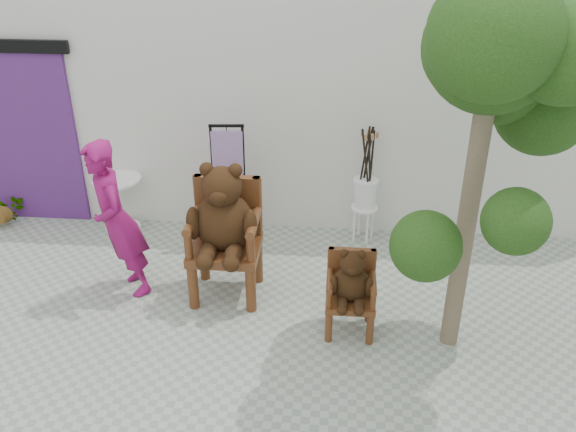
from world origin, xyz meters
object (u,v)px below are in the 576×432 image
object	(u,v)px
display_stand	(230,199)
cafe_table	(119,198)
chair_big	(224,222)
person	(117,221)
stool_bucket	(365,193)
tree	(508,70)
chair_small	(351,284)

from	to	relation	value
display_stand	cafe_table	bearing A→B (deg)	167.24
chair_big	person	size ratio (longest dim) A/B	0.87
person	stool_bucket	size ratio (longest dim) A/B	1.19
tree	display_stand	bearing A→B (deg)	147.95
person	stool_bucket	distance (m)	2.90
person	display_stand	xyz separation A→B (m)	(0.95, 1.15, -0.28)
chair_big	person	distance (m)	1.09
chair_small	tree	distance (m)	2.35
chair_big	cafe_table	xyz separation A→B (m)	(-1.58, 1.27, -0.42)
cafe_table	tree	distance (m)	4.88
display_stand	chair_big	bearing A→B (deg)	-87.66
stool_bucket	tree	world-z (taller)	tree
display_stand	stool_bucket	xyz separation A→B (m)	(1.61, 0.19, 0.06)
person	display_stand	size ratio (longest dim) A/B	1.14
cafe_table	chair_big	bearing A→B (deg)	-38.80
stool_bucket	chair_small	bearing A→B (deg)	-95.39
person	chair_small	bearing A→B (deg)	46.52
chair_big	person	world-z (taller)	person
chair_small	stool_bucket	world-z (taller)	stool_bucket
chair_small	display_stand	world-z (taller)	display_stand
display_stand	stool_bucket	distance (m)	1.62
person	tree	distance (m)	3.93
cafe_table	chair_small	bearing A→B (deg)	-31.81
chair_small	stool_bucket	size ratio (longest dim) A/B	0.63
chair_big	stool_bucket	distance (m)	1.95
chair_big	tree	size ratio (longest dim) A/B	0.44
cafe_table	tree	xyz separation A→B (m)	(3.99, -1.79, 2.16)
chair_big	display_stand	xyz separation A→B (m)	(-0.14, 1.08, -0.28)
chair_big	stool_bucket	world-z (taller)	chair_big
tree	chair_big	bearing A→B (deg)	167.88
tree	cafe_table	bearing A→B (deg)	155.84
chair_small	chair_big	bearing A→B (deg)	158.38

